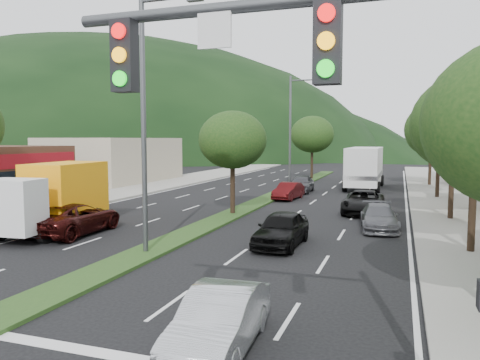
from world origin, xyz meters
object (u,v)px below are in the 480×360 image
at_px(tree_med_near, 233,140).
at_px(suv_maroon, 74,218).
at_px(traffic_signal, 377,126).
at_px(tree_r_d, 439,130).
at_px(tree_r_e, 431,135).
at_px(box_truck, 57,199).
at_px(tree_med_far, 312,134).
at_px(streetlight_mid, 292,127).
at_px(car_queue_b, 379,217).
at_px(tree_r_c, 453,134).
at_px(car_queue_c, 288,191).
at_px(car_queue_e, 302,184).
at_px(streetlight_near, 148,110).
at_px(car_queue_d, 363,202).
at_px(motorhome, 365,167).
at_px(tree_r_b, 476,124).
at_px(car_queue_a, 281,229).
at_px(sedan_silver, 219,320).

relative_size(tree_med_near, suv_maroon, 1.14).
height_order(traffic_signal, tree_r_d, tree_r_d).
xyz_separation_m(tree_r_e, box_truck, (-18.45, -29.36, -3.33)).
bearing_deg(tree_r_d, tree_med_far, 130.60).
relative_size(streetlight_mid, car_queue_b, 2.35).
xyz_separation_m(streetlight_mid, car_queue_b, (8.20, -16.92, -4.96)).
bearing_deg(streetlight_mid, tree_r_d, -14.27).
bearing_deg(tree_r_c, tree_med_near, -170.54).
height_order(car_queue_c, car_queue_e, car_queue_e).
relative_size(suv_maroon, car_queue_c, 1.38).
xyz_separation_m(traffic_signal, tree_r_d, (2.97, 31.54, 0.54)).
xyz_separation_m(streetlight_near, car_queue_c, (1.29, 18.08, -4.95)).
distance_m(streetlight_mid, box_truck, 23.68).
height_order(car_queue_d, motorhome, motorhome).
bearing_deg(tree_r_b, car_queue_a, -172.86).
xyz_separation_m(streetlight_mid, sedan_silver, (5.59, -31.86, -4.93)).
distance_m(traffic_signal, car_queue_c, 28.91).
distance_m(suv_maroon, car_queue_c, 17.10).
bearing_deg(streetlight_mid, car_queue_e, -55.98).
bearing_deg(car_queue_c, motorhome, 71.01).
xyz_separation_m(sedan_silver, car_queue_b, (2.61, 14.94, -0.04)).
xyz_separation_m(traffic_signal, car_queue_c, (-7.53, 27.62, -4.02)).
xyz_separation_m(tree_r_c, car_queue_e, (-10.50, 11.08, -4.02)).
bearing_deg(motorhome, tree_r_c, -70.02).
height_order(tree_r_b, box_truck, tree_r_b).
bearing_deg(tree_med_near, car_queue_c, 79.49).
distance_m(tree_r_b, car_queue_c, 18.11).
distance_m(car_queue_d, car_queue_e, 11.55).
bearing_deg(car_queue_d, car_queue_b, -77.20).
bearing_deg(car_queue_e, car_queue_b, -67.23).
relative_size(tree_r_c, streetlight_near, 0.65).
bearing_deg(suv_maroon, motorhome, -116.51).
xyz_separation_m(streetlight_near, suv_maroon, (-5.41, 2.35, -4.85)).
bearing_deg(car_queue_c, box_truck, -110.69).
bearing_deg(tree_r_d, streetlight_mid, 165.73).
xyz_separation_m(tree_med_near, motorhome, (6.27, 18.08, -2.45)).
relative_size(tree_r_d, motorhome, 0.74).
relative_size(tree_r_b, sedan_silver, 1.75).
bearing_deg(car_queue_a, streetlight_mid, 102.80).
bearing_deg(tree_r_e, streetlight_near, -110.23).
relative_size(tree_r_b, car_queue_b, 1.63).
xyz_separation_m(car_queue_a, car_queue_e, (-3.17, 20.00, 0.00)).
bearing_deg(motorhome, traffic_signal, -85.44).
relative_size(streetlight_near, car_queue_a, 2.35).
xyz_separation_m(tree_r_e, tree_med_far, (-12.00, 4.00, 0.11)).
relative_size(tree_r_d, car_queue_d, 1.44).
xyz_separation_m(traffic_signal, motorhome, (-2.76, 37.62, -2.67)).
relative_size(traffic_signal, suv_maroon, 1.33).
relative_size(tree_r_b, tree_r_e, 1.03).
distance_m(tree_med_far, motorhome, 10.55).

